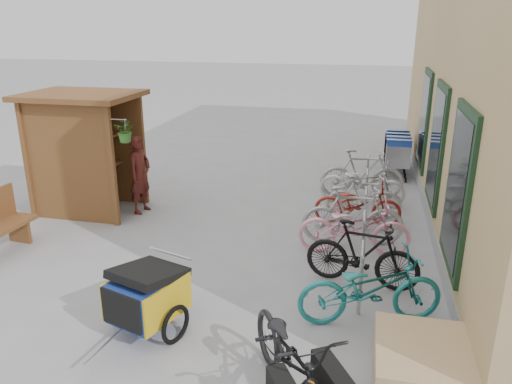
% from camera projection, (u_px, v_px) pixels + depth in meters
% --- Properties ---
extents(ground, '(80.00, 80.00, 0.00)m').
position_uv_depth(ground, '(201.00, 286.00, 7.37)').
color(ground, '#9C9C9E').
extents(kiosk, '(2.49, 1.65, 2.40)m').
position_uv_depth(kiosk, '(81.00, 136.00, 9.84)').
color(kiosk, brown).
rests_on(kiosk, ground).
extents(bike_rack, '(0.05, 5.35, 0.86)m').
position_uv_depth(bike_rack, '(365.00, 209.00, 8.93)').
color(bike_rack, '#A5A8AD').
rests_on(bike_rack, ground).
extents(pallet_stack, '(1.00, 1.20, 0.40)m').
position_uv_depth(pallet_stack, '(422.00, 363.00, 5.38)').
color(pallet_stack, tan).
rests_on(pallet_stack, ground).
extents(shopping_carts, '(0.60, 2.04, 1.08)m').
position_uv_depth(shopping_carts, '(397.00, 148.00, 12.74)').
color(shopping_carts, silver).
rests_on(shopping_carts, ground).
extents(child_trailer, '(1.03, 1.59, 0.92)m').
position_uv_depth(child_trailer, '(147.00, 294.00, 6.15)').
color(child_trailer, navy).
rests_on(child_trailer, ground).
extents(cargo_bike, '(1.56, 2.00, 1.01)m').
position_uv_depth(cargo_bike, '(292.00, 362.00, 4.95)').
color(cargo_bike, black).
rests_on(cargo_bike, ground).
extents(person_kiosk, '(0.47, 0.63, 1.59)m').
position_uv_depth(person_kiosk, '(140.00, 174.00, 9.98)').
color(person_kiosk, maroon).
rests_on(person_kiosk, ground).
extents(bike_0, '(1.98, 1.19, 0.98)m').
position_uv_depth(bike_0, '(370.00, 288.00, 6.33)').
color(bike_0, '#1E7979').
rests_on(bike_0, ground).
extents(bike_1, '(1.72, 0.72, 1.00)m').
position_uv_depth(bike_1, '(362.00, 254.00, 7.24)').
color(bike_1, black).
rests_on(bike_1, ground).
extents(bike_2, '(1.88, 0.79, 0.97)m').
position_uv_depth(bike_2, '(354.00, 227.00, 8.23)').
color(bike_2, pink).
rests_on(bike_2, ground).
extents(bike_3, '(1.79, 0.67, 1.05)m').
position_uv_depth(bike_3, '(353.00, 216.00, 8.60)').
color(bike_3, '#A8A7AC').
rests_on(bike_3, ground).
extents(bike_4, '(1.65, 0.63, 0.86)m').
position_uv_depth(bike_4, '(358.00, 204.00, 9.43)').
color(bike_4, maroon).
rests_on(bike_4, ground).
extents(bike_5, '(1.51, 0.59, 0.88)m').
position_uv_depth(bike_5, '(364.00, 197.00, 9.75)').
color(bike_5, '#B7B7B2').
rests_on(bike_5, ground).
extents(bike_6, '(1.84, 0.78, 0.94)m').
position_uv_depth(bike_6, '(362.00, 183.00, 10.48)').
color(bike_6, '#B7B7B2').
rests_on(bike_6, ground).
extents(bike_7, '(1.88, 0.80, 1.09)m').
position_uv_depth(bike_7, '(362.00, 174.00, 10.87)').
color(bike_7, '#A8A7AC').
rests_on(bike_7, ground).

